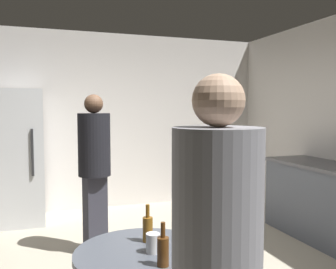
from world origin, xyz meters
TOP-DOWN VIEW (x-y plane):
  - wall_back at (0.00, 2.63)m, footprint 5.32×0.06m
  - refrigerator at (-1.18, 2.20)m, footprint 0.70×0.68m
  - kitchen_counter at (2.28, 0.29)m, footprint 0.64×1.64m
  - foreground_table at (-0.30, -1.07)m, footprint 0.80×0.80m
  - beer_bottle_amber at (-0.24, -0.93)m, footprint 0.06×0.06m
  - beer_bottle_brown at (-0.26, -1.29)m, footprint 0.06×0.06m
  - plastic_cup_white at (-0.26, -1.11)m, footprint 0.08×0.08m
  - person_in_gray_shirt at (-0.22, -1.83)m, footprint 0.40×0.40m
  - person_in_black_shirt at (-0.32, 0.84)m, footprint 0.42×0.42m

SIDE VIEW (x-z plane):
  - kitchen_counter at x=2.28m, z-range 0.00..0.90m
  - foreground_table at x=-0.30m, z-range 0.26..1.00m
  - plastic_cup_white at x=-0.26m, z-range 0.73..0.85m
  - beer_bottle_amber at x=-0.24m, z-range 0.70..0.93m
  - beer_bottle_brown at x=-0.26m, z-range 0.70..0.93m
  - refrigerator at x=-1.18m, z-range 0.00..1.80m
  - person_in_gray_shirt at x=-0.22m, z-range 0.14..1.82m
  - person_in_black_shirt at x=-0.32m, z-range 0.15..1.84m
  - wall_back at x=0.00m, z-range 0.00..2.70m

